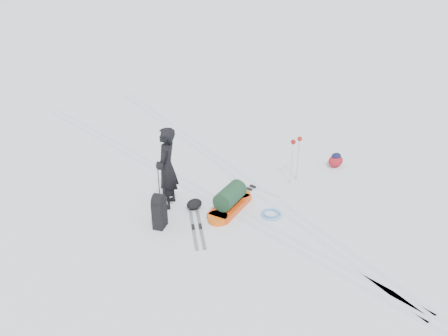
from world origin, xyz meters
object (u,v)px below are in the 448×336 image
Objects in this scene: expedition_rucksack at (159,211)px; ski_poles_black at (160,173)px; skier at (167,168)px; pulk_sled at (230,201)px.

expedition_rucksack is 0.66× the size of ski_poles_black.
skier is 1.21× the size of pulk_sled.
skier is at bearing 9.59° from expedition_rucksack.
expedition_rucksack reaches higher than pulk_sled.
ski_poles_black reaches higher than pulk_sled.
expedition_rucksack is (-0.61, -0.56, -0.60)m from skier.
ski_poles_black reaches higher than expedition_rucksack.
skier is 1.48× the size of ski_poles_black.
ski_poles_black is at bearing 128.50° from pulk_sled.
pulk_sled is 1.76m from ski_poles_black.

